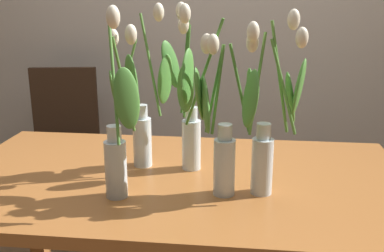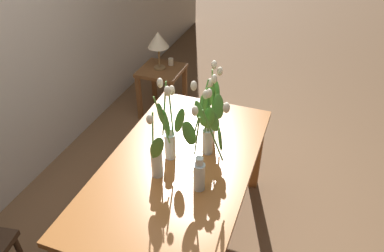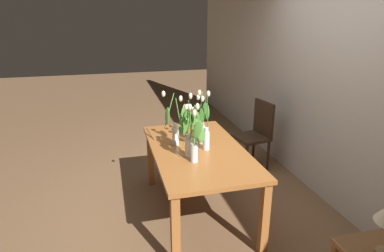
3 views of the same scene
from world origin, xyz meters
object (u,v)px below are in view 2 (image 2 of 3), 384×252
tulip_vase_3 (158,152)px  pillar_candle (171,62)px  tulip_vase_0 (212,114)px  tulip_vase_1 (207,125)px  dining_table (179,174)px  side_table (162,79)px  tulip_vase_4 (170,135)px  tulip_vase_2 (201,162)px  table_lamp (158,41)px

tulip_vase_3 → pillar_candle: 1.95m
tulip_vase_0 → tulip_vase_1: (-0.16, -0.02, 0.02)m
dining_table → side_table: bearing=27.8°
side_table → tulip_vase_0: bearing=-143.1°
tulip_vase_1 → tulip_vase_4: tulip_vase_4 is taller
tulip_vase_4 → pillar_candle: (1.63, 0.68, -0.34)m
tulip_vase_1 → pillar_candle: bearing=30.3°
tulip_vase_2 → side_table: size_ratio=1.06×
tulip_vase_3 → tulip_vase_2: bearing=-91.3°
side_table → tulip_vase_4: bearing=-153.8°
tulip_vase_1 → side_table: 1.77m
dining_table → tulip_vase_1: bearing=-42.8°
tulip_vase_0 → side_table: 1.63m
tulip_vase_3 → tulip_vase_0: bearing=-23.0°
tulip_vase_2 → side_table: (1.69, 1.01, -0.50)m
tulip_vase_0 → tulip_vase_1: tulip_vase_1 is taller
tulip_vase_3 → side_table: tulip_vase_3 is taller
tulip_vase_0 → dining_table: bearing=158.7°
side_table → pillar_candle: size_ratio=7.33×
dining_table → tulip_vase_3: bearing=153.6°
tulip_vase_1 → tulip_vase_3: size_ratio=1.00×
dining_table → tulip_vase_3: size_ratio=2.74×
tulip_vase_1 → side_table: (1.39, 0.94, -0.54)m
tulip_vase_0 → side_table: tulip_vase_0 is taller
table_lamp → pillar_candle: table_lamp is taller
tulip_vase_0 → table_lamp: size_ratio=1.43×
pillar_candle → tulip_vase_0: bearing=-147.4°
tulip_vase_3 → side_table: size_ratio=1.06×
pillar_candle → dining_table: bearing=-155.7°
tulip_vase_4 → side_table: bearing=26.2°
side_table → tulip_vase_1: bearing=-145.9°
dining_table → tulip_vase_4: bearing=69.4°
table_lamp → pillar_candle: 0.30m
dining_table → tulip_vase_0: 0.44m
tulip_vase_1 → tulip_vase_3: same height
table_lamp → pillar_candle: size_ratio=5.31×
tulip_vase_0 → tulip_vase_3: 0.48m
table_lamp → tulip_vase_0: bearing=-142.7°
dining_table → tulip_vase_0: bearing=-21.3°
tulip_vase_3 → pillar_candle: bearing=20.7°
dining_table → table_lamp: table_lamp is taller
tulip_vase_2 → side_table: bearing=30.8°
tulip_vase_0 → tulip_vase_2: size_ratio=0.98×
tulip_vase_0 → tulip_vase_1: size_ratio=0.98×
tulip_vase_4 → side_table: tulip_vase_4 is taller
tulip_vase_3 → side_table: (1.68, 0.74, -0.49)m
tulip_vase_4 → dining_table: bearing=-110.6°
side_table → table_lamp: bearing=76.8°
tulip_vase_2 → pillar_candle: size_ratio=7.77×
side_table → pillar_candle: 0.21m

